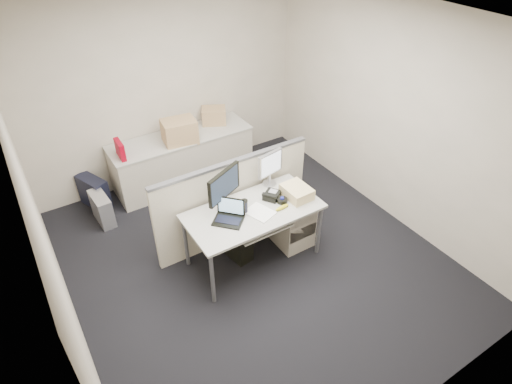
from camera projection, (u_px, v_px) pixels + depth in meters
floor at (254, 258)px, 5.12m from camera, size 4.00×4.50×0.01m
ceiling at (252, 23)px, 3.51m from camera, size 4.00×4.50×0.01m
wall_back at (166, 88)px, 5.84m from camera, size 4.00×0.02×2.70m
wall_front at (436, 319)px, 2.78m from camera, size 4.00×0.02×2.70m
wall_left at (43, 233)px, 3.45m from camera, size 0.02×4.50×2.70m
wall_right at (393, 115)px, 5.17m from camera, size 0.02×4.50×2.70m
desk at (253, 215)px, 4.72m from camera, size 1.50×0.75×0.73m
keyboard_tray at (262, 227)px, 4.62m from camera, size 0.62×0.32×0.02m
drawer_pedestal at (290, 219)px, 5.19m from camera, size 0.40×0.55×0.65m
cubicle_partition at (234, 202)px, 5.09m from camera, size 2.00×0.06×1.10m
back_counter at (183, 160)px, 6.21m from camera, size 2.00×0.60×0.72m
monitor_main at (224, 191)px, 4.55m from camera, size 0.53×0.38×0.50m
monitor_small at (270, 169)px, 4.96m from camera, size 0.37×0.23×0.42m
laptop at (228, 213)px, 4.46m from camera, size 0.38×0.38×0.23m
trackball at (282, 200)px, 4.78m from camera, size 0.14×0.14×0.05m
desk_phone at (272, 195)px, 4.84m from camera, size 0.25×0.24×0.06m
paper_stack at (260, 212)px, 4.64m from camera, size 0.31×0.35×0.01m
sticky_pad at (249, 211)px, 4.66m from camera, size 0.09×0.09×0.01m
travel_mug at (244, 207)px, 4.61m from camera, size 0.07×0.07×0.15m
banana at (282, 207)px, 4.69m from camera, size 0.18×0.06×0.04m
cellphone at (239, 212)px, 4.65m from camera, size 0.08×0.12×0.01m
manila_folders at (297, 192)px, 4.84m from camera, size 0.27×0.34×0.13m
keyboard at (268, 226)px, 4.60m from camera, size 0.45×0.20×0.02m
pc_tower_desk at (234, 238)px, 5.05m from camera, size 0.27×0.52×0.46m
pc_tower_spare_dark at (94, 192)px, 5.81m from camera, size 0.35×0.51×0.44m
pc_tower_spare_silver at (102, 209)px, 5.54m from camera, size 0.20×0.45×0.41m
cardboard_box_left at (180, 132)px, 5.80m from camera, size 0.49×0.39×0.33m
cardboard_box_right at (214, 116)px, 6.26m from camera, size 0.43×0.39×0.25m
red_binder at (120, 150)px, 5.48m from camera, size 0.07×0.27×0.25m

